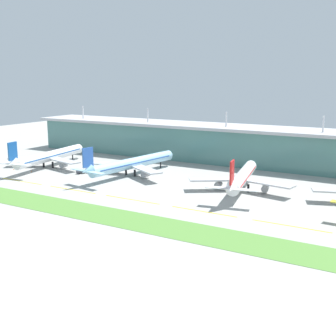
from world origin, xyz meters
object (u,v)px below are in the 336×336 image
Objects in this scene: airliner_near_middle at (132,163)px; safety_cone_right_wingtip at (14,169)px; airliner_nearest at (49,156)px; safety_cone_left_wingtip at (31,171)px; airliner_far_middle at (242,177)px; pushback_tug at (81,172)px.

airliner_near_middle reaches higher than safety_cone_right_wingtip.
airliner_nearest is 99.41× the size of safety_cone_right_wingtip.
airliner_nearest is 54.86m from airliner_near_middle.
airliner_nearest is 0.97× the size of airliner_near_middle.
safety_cone_left_wingtip is (-53.35, -21.53, -6.11)m from airliner_near_middle.
safety_cone_right_wingtip is at bearing -170.84° from airliner_far_middle.
airliner_nearest and airliner_near_middle have the same top height.
airliner_nearest is 14.06× the size of pushback_tug.
airliner_nearest is at bearing -173.28° from airliner_near_middle.
safety_cone_left_wingtip is at bearing 5.12° from safety_cone_right_wingtip.
safety_cone_right_wingtip is at bearing -161.14° from airliner_near_middle.
airliner_near_middle is 1.15× the size of airliner_far_middle.
airliner_far_middle is 89.22× the size of safety_cone_left_wingtip.
airliner_nearest is at bearing 94.27° from safety_cone_left_wingtip.
airliner_nearest is 28.87m from pushback_tug.
airliner_far_middle reaches higher than safety_cone_left_wingtip.
airliner_near_middle is 29.25m from pushback_tug.
airliner_nearest is at bearing 53.69° from safety_cone_right_wingtip.
airliner_nearest is at bearing 170.42° from pushback_tug.
airliner_far_middle is at bearing 2.23° from airliner_nearest.
airliner_near_middle is 62.97m from airliner_far_middle.
pushback_tug is 7.07× the size of safety_cone_left_wingtip.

